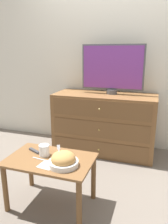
% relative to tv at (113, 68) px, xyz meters
% --- Properties ---
extents(ground_plane, '(12.00, 12.00, 0.00)m').
position_rel_tv_xyz_m(ground_plane, '(0.07, 0.23, -1.11)').
color(ground_plane, '#70665B').
extents(wall_back, '(12.00, 0.05, 2.60)m').
position_rel_tv_xyz_m(wall_back, '(0.07, 0.26, 0.19)').
color(wall_back, silver).
rests_on(wall_back, ground_plane).
extents(dresser, '(1.30, 0.55, 0.78)m').
position_rel_tv_xyz_m(dresser, '(-0.08, -0.06, -0.72)').
color(dresser, brown).
rests_on(dresser, ground_plane).
extents(tv, '(0.79, 0.13, 0.62)m').
position_rel_tv_xyz_m(tv, '(0.00, 0.00, 0.00)').
color(tv, '#515156').
rests_on(tv, dresser).
extents(coffee_table, '(0.72, 0.46, 0.44)m').
position_rel_tv_xyz_m(coffee_table, '(-0.26, -1.27, -0.75)').
color(coffee_table, brown).
rests_on(coffee_table, ground_plane).
extents(takeout_bowl, '(0.24, 0.24, 0.16)m').
position_rel_tv_xyz_m(takeout_bowl, '(-0.10, -1.34, -0.62)').
color(takeout_bowl, silver).
rests_on(takeout_bowl, coffee_table).
extents(drink_cup, '(0.09, 0.09, 0.10)m').
position_rel_tv_xyz_m(drink_cup, '(-0.33, -1.23, -0.62)').
color(drink_cup, beige).
rests_on(drink_cup, coffee_table).
extents(napkin, '(0.13, 0.13, 0.00)m').
position_rel_tv_xyz_m(napkin, '(-0.23, -1.38, -0.66)').
color(napkin, silver).
rests_on(napkin, coffee_table).
extents(knife, '(0.16, 0.03, 0.01)m').
position_rel_tv_xyz_m(knife, '(-0.32, -1.31, -0.66)').
color(knife, silver).
rests_on(knife, coffee_table).
extents(remote_control, '(0.13, 0.08, 0.02)m').
position_rel_tv_xyz_m(remote_control, '(-0.45, -1.20, -0.65)').
color(remote_control, '#38383D').
rests_on(remote_control, coffee_table).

